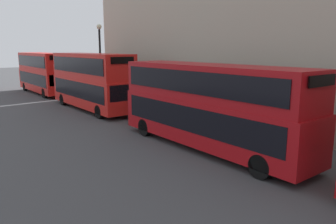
# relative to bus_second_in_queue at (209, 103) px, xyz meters

# --- Properties ---
(bus_second_in_queue) EXTENTS (2.59, 11.30, 4.26)m
(bus_second_in_queue) POSITION_rel_bus_second_in_queue_xyz_m (0.00, 0.00, 0.00)
(bus_second_in_queue) COLOR #A80F14
(bus_second_in_queue) RESTS_ON ground
(bus_third_in_queue) EXTENTS (2.59, 10.44, 4.60)m
(bus_third_in_queue) POSITION_rel_bus_second_in_queue_xyz_m (-0.00, 13.56, 0.17)
(bus_third_in_queue) COLOR red
(bus_third_in_queue) RESTS_ON ground
(bus_trailing) EXTENTS (2.59, 10.45, 4.48)m
(bus_trailing) POSITION_rel_bus_second_in_queue_xyz_m (0.00, 25.93, 0.11)
(bus_trailing) COLOR red
(bus_trailing) RESTS_ON ground
(street_lamp) EXTENTS (0.44, 0.44, 7.08)m
(street_lamp) POSITION_rel_bus_second_in_queue_xyz_m (1.96, 15.72, 1.97)
(street_lamp) COLOR black
(street_lamp) RESTS_ON ground
(pedestrian) EXTENTS (0.36, 0.36, 1.55)m
(pedestrian) POSITION_rel_bus_second_in_queue_xyz_m (2.52, 22.30, -1.64)
(pedestrian) COLOR brown
(pedestrian) RESTS_ON ground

